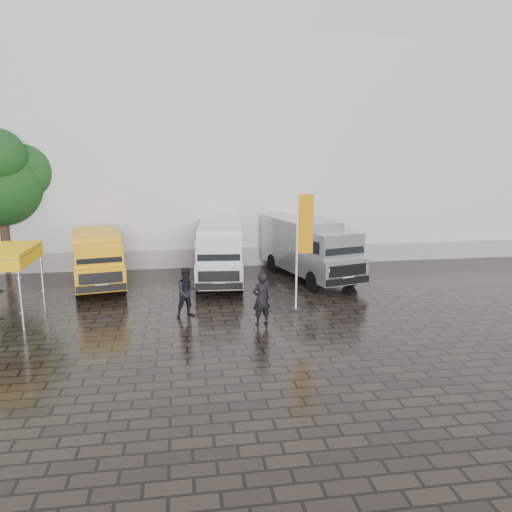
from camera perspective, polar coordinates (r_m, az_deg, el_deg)
The scene contains 10 objects.
ground at distance 19.62m, azimuth 1.60°, elevation -6.23°, with size 120.00×120.00×0.00m, color black.
exhibition_hall at distance 34.76m, azimuth 0.12°, elevation 11.69°, with size 44.00×16.00×12.00m, color silver.
hall_plinth at distance 27.41m, azimuth 2.73°, elevation 0.07°, with size 44.00×0.15×1.00m, color gray.
van_yellow at distance 23.83m, azimuth -17.61°, elevation -0.50°, with size 2.03×5.29×2.44m, color orange, non-canonical shape.
van_white at distance 23.60m, azimuth -4.17°, elevation 0.15°, with size 2.03×6.08×2.63m, color silver, non-canonical shape.
van_silver at distance 24.31m, azimuth 6.11°, elevation 0.71°, with size 2.18×6.55×2.84m, color #9D9FA2, non-canonical shape.
flagpole at distance 19.16m, azimuth 5.23°, elevation 1.34°, with size 0.88×0.50×4.71m.
wheelie_bin at distance 27.96m, azimuth 10.27°, elevation 0.23°, with size 0.67×0.67×1.11m, color black.
person_front at distance 17.79m, azimuth 0.62°, elevation -4.93°, with size 0.69×0.46×1.90m, color black.
person_tent at distance 18.81m, azimuth -7.83°, elevation -4.15°, with size 0.91×0.71×1.88m, color black.
Camera 1 is at (-3.40, -18.34, 6.08)m, focal length 35.00 mm.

